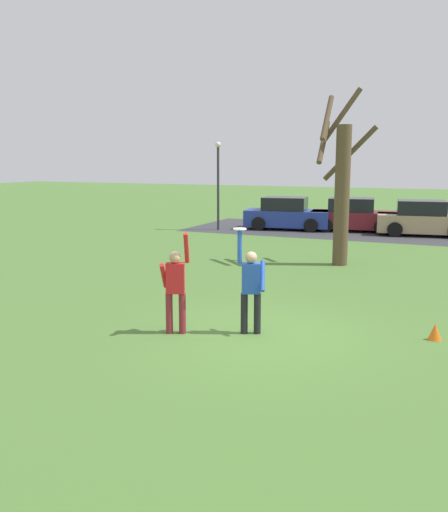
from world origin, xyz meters
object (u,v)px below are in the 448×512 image
object	(u,v)px
person_defender	(175,285)
parked_car_maroon	(354,216)
bare_tree_tall	(341,185)
parked_car_tan	(423,219)
frisbee_disc	(240,229)
person_catcher	(251,285)
lamppost_by_lot	(218,177)
field_cone_orange	(435,332)
parked_car_blue	(287,215)

from	to	relation	value
person_defender	parked_car_maroon	distance (m)	17.77
bare_tree_tall	parked_car_tan	bearing A→B (deg)	77.47
frisbee_disc	parked_car_tan	size ratio (longest dim) A/B	0.06
frisbee_disc	bare_tree_tall	xyz separation A→B (m)	(0.16, 8.22, 0.52)
person_catcher	lamppost_by_lot	world-z (taller)	lamppost_by_lot
person_defender	field_cone_orange	distance (m)	5.08
parked_car_blue	field_cone_orange	size ratio (longest dim) A/B	13.48
bare_tree_tall	field_cone_orange	xyz separation A→B (m)	(3.42, -7.08, -2.45)
bare_tree_tall	person_defender	bearing A→B (deg)	-98.59
parked_car_maroon	lamppost_by_lot	xyz separation A→B (m)	(-6.15, -2.31, 1.86)
parked_car_tan	field_cone_orange	world-z (taller)	parked_car_tan
person_defender	field_cone_orange	size ratio (longest dim) A/B	6.39
person_defender	bare_tree_tall	size ratio (longest dim) A/B	0.36
parked_car_blue	parked_car_tan	size ratio (longest dim) A/B	1.00
person_catcher	parked_car_maroon	world-z (taller)	person_catcher
frisbee_disc	bare_tree_tall	bearing A→B (deg)	88.87
parked_car_blue	bare_tree_tall	bearing A→B (deg)	-70.25
person_catcher	frisbee_disc	size ratio (longest dim) A/B	8.16
parked_car_maroon	lamppost_by_lot	world-z (taller)	lamppost_by_lot
parked_car_maroon	bare_tree_tall	size ratio (longest dim) A/B	0.76
parked_car_maroon	parked_car_tan	world-z (taller)	same
person_catcher	frisbee_disc	distance (m)	1.13
field_cone_orange	bare_tree_tall	bearing A→B (deg)	115.80
person_defender	parked_car_maroon	xyz separation A→B (m)	(0.03, 17.77, -0.25)
person_catcher	parked_car_tan	bearing A→B (deg)	-119.87
parked_car_blue	parked_car_tan	world-z (taller)	same
frisbee_disc	parked_car_blue	size ratio (longest dim) A/B	0.06
bare_tree_tall	lamppost_by_lot	size ratio (longest dim) A/B	1.34
bare_tree_tall	field_cone_orange	world-z (taller)	bare_tree_tall
person_defender	bare_tree_tall	world-z (taller)	bare_tree_tall
field_cone_orange	parked_car_blue	bearing A→B (deg)	116.96
parked_car_maroon	person_defender	bearing A→B (deg)	-98.28
frisbee_disc	parked_car_tan	world-z (taller)	frisbee_disc
parked_car_blue	parked_car_maroon	bearing A→B (deg)	4.26
person_defender	parked_car_blue	world-z (taller)	person_defender
bare_tree_tall	frisbee_disc	bearing A→B (deg)	-91.13
person_defender	parked_car_tan	xyz separation A→B (m)	(3.25, 17.42, -0.25)
field_cone_orange	parked_car_maroon	bearing A→B (deg)	106.27
parked_car_blue	bare_tree_tall	size ratio (longest dim) A/B	0.76
person_catcher	person_defender	world-z (taller)	person_catcher
person_catcher	bare_tree_tall	world-z (taller)	bare_tree_tall
person_defender	lamppost_by_lot	size ratio (longest dim) A/B	0.48
parked_car_tan	parked_car_maroon	bearing A→B (deg)	165.55
frisbee_disc	field_cone_orange	size ratio (longest dim) A/B	0.80
parked_car_maroon	field_cone_orange	world-z (taller)	parked_car_maroon
parked_car_maroon	bare_tree_tall	world-z (taller)	bare_tree_tall
parked_car_maroon	lamppost_by_lot	bearing A→B (deg)	-167.60
person_defender	lamppost_by_lot	xyz separation A→B (m)	(-6.12, 15.46, 1.60)
person_catcher	bare_tree_tall	xyz separation A→B (m)	(-0.04, 8.13, 1.63)
person_defender	frisbee_disc	size ratio (longest dim) A/B	8.02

